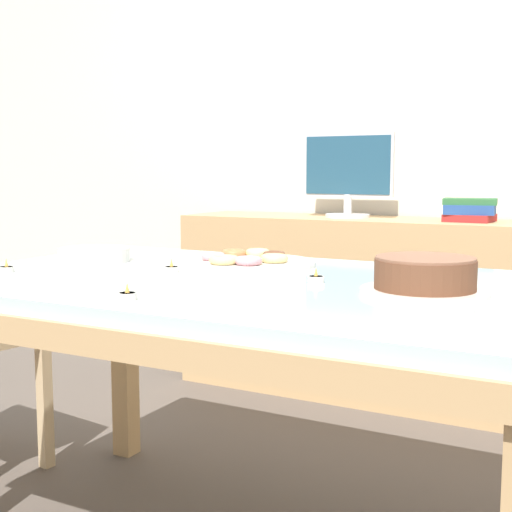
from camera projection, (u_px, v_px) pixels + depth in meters
wall_back at (436, 110)px, 3.29m from camera, size 8.00×0.10×2.60m
dining_table at (245, 313)px, 1.79m from camera, size 1.60×0.99×0.75m
sideboard at (413, 312)px, 3.13m from camera, size 2.15×0.44×0.81m
computer_monitor at (348, 176)px, 3.21m from camera, size 0.42×0.20×0.38m
book_stack at (470, 210)px, 2.97m from camera, size 0.23×0.19×0.10m
cake_chocolate_round at (425, 277)px, 1.55m from camera, size 0.28×0.28×0.08m
pastry_platter at (248, 261)px, 2.02m from camera, size 0.38×0.38×0.04m
plate_stack at (94, 255)px, 2.11m from camera, size 0.21×0.21×0.04m
tealight_centre at (316, 279)px, 1.71m from camera, size 0.04×0.04×0.04m
tealight_left_edge at (127, 295)px, 1.48m from camera, size 0.04×0.04×0.04m
tealight_right_edge at (7, 269)px, 1.88m from camera, size 0.04×0.04×0.04m
tealight_near_front at (172, 269)px, 1.88m from camera, size 0.04×0.04×0.04m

